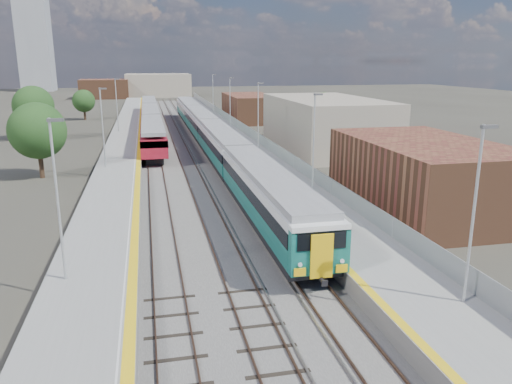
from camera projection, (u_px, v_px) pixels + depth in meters
name	position (u px, v px, depth m)	size (l,w,h in m)	color
ground	(196.00, 147.00, 65.36)	(320.00, 320.00, 0.00)	#47443A
ballast_bed	(177.00, 144.00, 67.25)	(10.50, 155.00, 0.06)	#565451
tracks	(181.00, 142.00, 68.94)	(8.96, 160.00, 0.17)	#4C3323
platform_right	(232.00, 139.00, 68.66)	(4.70, 155.00, 8.52)	slate
platform_left	(125.00, 142.00, 65.71)	(4.30, 155.00, 8.52)	slate
buildings	(101.00, 62.00, 142.62)	(72.00, 185.50, 40.00)	brown
green_train	(210.00, 132.00, 62.21)	(2.97, 82.73, 3.27)	black
red_train	(151.00, 118.00, 78.85)	(2.88, 58.35, 3.63)	black
tree_a	(37.00, 131.00, 46.83)	(5.32, 5.32, 7.21)	#382619
tree_b	(33.00, 106.00, 70.02)	(5.61, 5.61, 7.60)	#382619
tree_c	(84.00, 101.00, 94.38)	(4.22, 4.22, 5.71)	#382619
tree_d	(323.00, 104.00, 86.81)	(4.23, 4.23, 5.73)	#382619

